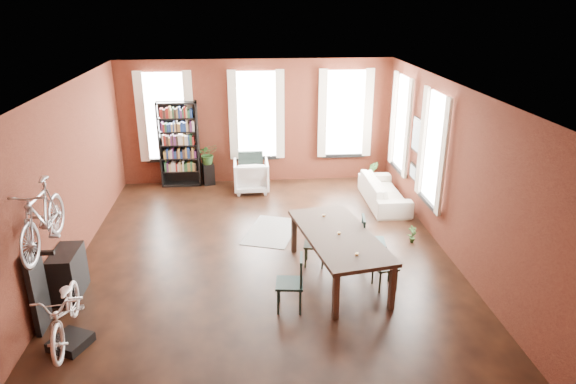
{
  "coord_description": "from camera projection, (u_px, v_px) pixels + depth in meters",
  "views": [
    {
      "loc": [
        -0.31,
        -8.56,
        4.68
      ],
      "look_at": [
        0.48,
        0.6,
        1.14
      ],
      "focal_mm": 32.0,
      "sensor_mm": 36.0,
      "label": 1
    }
  ],
  "objects": [
    {
      "name": "white_armchair",
      "position": [
        251.0,
        174.0,
        12.95
      ],
      "size": [
        0.86,
        0.81,
        0.88
      ],
      "primitive_type": "imported",
      "rotation": [
        0.0,
        0.0,
        3.15
      ],
      "color": "white",
      "rests_on": "ground"
    },
    {
      "name": "dining_chair_c",
      "position": [
        385.0,
        266.0,
        8.64
      ],
      "size": [
        0.43,
        0.43,
        0.81
      ],
      "primitive_type": "cube",
      "rotation": [
        0.0,
        0.0,
        1.74
      ],
      "color": "black",
      "rests_on": "ground"
    },
    {
      "name": "plant_on_stand",
      "position": [
        208.0,
        156.0,
        13.27
      ],
      "size": [
        0.63,
        0.67,
        0.42
      ],
      "primitive_type": "imported",
      "rotation": [
        0.0,
        0.0,
        0.32
      ],
      "color": "#295522",
      "rests_on": "plant_stand"
    },
    {
      "name": "console_table",
      "position": [
        68.0,
        273.0,
        8.43
      ],
      "size": [
        0.4,
        0.8,
        0.8
      ],
      "primitive_type": "cube",
      "color": "black",
      "rests_on": "ground"
    },
    {
      "name": "plant_stand",
      "position": [
        209.0,
        174.0,
        13.46
      ],
      "size": [
        0.35,
        0.35,
        0.56
      ],
      "primitive_type": "cube",
      "rotation": [
        0.0,
        0.0,
        0.26
      ],
      "color": "black",
      "rests_on": "ground"
    },
    {
      "name": "striped_rug",
      "position": [
        271.0,
        231.0,
        10.84
      ],
      "size": [
        1.36,
        1.72,
        0.01
      ],
      "primitive_type": "cube",
      "rotation": [
        0.0,
        0.0,
        -0.32
      ],
      "color": "black",
      "rests_on": "ground"
    },
    {
      "name": "plant_small",
      "position": [
        412.0,
        240.0,
        10.34
      ],
      "size": [
        0.31,
        0.41,
        0.13
      ],
      "primitive_type": "imported",
      "rotation": [
        0.0,
        0.0,
        0.37
      ],
      "color": "#2E5622",
      "rests_on": "ground"
    },
    {
      "name": "dining_chair_a",
      "position": [
        289.0,
        283.0,
        8.03
      ],
      "size": [
        0.47,
        0.47,
        0.92
      ],
      "primitive_type": "cube",
      "rotation": [
        0.0,
        0.0,
        -1.69
      ],
      "color": "#173331",
      "rests_on": "ground"
    },
    {
      "name": "plant_by_sofa",
      "position": [
        369.0,
        182.0,
        13.21
      ],
      "size": [
        0.41,
        0.74,
        0.33
      ],
      "primitive_type": "imported",
      "rotation": [
        0.0,
        0.0,
        -0.01
      ],
      "color": "#2A5421",
      "rests_on": "ground"
    },
    {
      "name": "dining_chair_b",
      "position": [
        315.0,
        244.0,
        9.39
      ],
      "size": [
        0.45,
        0.45,
        0.83
      ],
      "primitive_type": "cube",
      "rotation": [
        0.0,
        0.0,
        -1.78
      ],
      "color": "black",
      "rests_on": "ground"
    },
    {
      "name": "bicycle_hung",
      "position": [
        38.0,
        195.0,
        6.98
      ],
      "size": [
        0.47,
        1.0,
        1.66
      ],
      "primitive_type": "imported",
      "color": "#A5A8AD",
      "rests_on": "bike_wall_rack"
    },
    {
      "name": "bike_trainer",
      "position": [
        71.0,
        342.0,
        7.28
      ],
      "size": [
        0.64,
        0.64,
        0.14
      ],
      "primitive_type": "cube",
      "rotation": [
        0.0,
        0.0,
        -0.44
      ],
      "color": "black",
      "rests_on": "ground"
    },
    {
      "name": "dining_table",
      "position": [
        338.0,
        256.0,
        8.94
      ],
      "size": [
        1.56,
        2.64,
        0.84
      ],
      "primitive_type": "cube",
      "rotation": [
        0.0,
        0.0,
        0.19
      ],
      "color": "#443329",
      "rests_on": "ground"
    },
    {
      "name": "bicycle_floor",
      "position": [
        61.0,
        286.0,
        6.99
      ],
      "size": [
        0.67,
        0.93,
        1.65
      ],
      "primitive_type": "imported",
      "rotation": [
        0.0,
        0.0,
        0.11
      ],
      "color": "silver",
      "rests_on": "bike_trainer"
    },
    {
      "name": "dining_chair_d",
      "position": [
        373.0,
        242.0,
        9.33
      ],
      "size": [
        0.5,
        0.5,
        0.95
      ],
      "primitive_type": "cube",
      "rotation": [
        0.0,
        0.0,
        1.44
      ],
      "color": "#183532",
      "rests_on": "ground"
    },
    {
      "name": "cream_sofa",
      "position": [
        384.0,
        187.0,
        12.17
      ],
      "size": [
        0.61,
        2.08,
        0.81
      ],
      "primitive_type": "imported",
      "rotation": [
        0.0,
        0.0,
        1.57
      ],
      "color": "beige",
      "rests_on": "ground"
    },
    {
      "name": "bike_wall_rack",
      "position": [
        38.0,
        290.0,
        7.49
      ],
      "size": [
        0.16,
        0.6,
        1.3
      ],
      "primitive_type": "cube",
      "color": "black",
      "rests_on": "ground"
    },
    {
      "name": "bookshelf",
      "position": [
        179.0,
        145.0,
        13.11
      ],
      "size": [
        1.0,
        0.32,
        2.2
      ],
      "primitive_type": "cube",
      "color": "black",
      "rests_on": "ground"
    },
    {
      "name": "room",
      "position": [
        276.0,
        142.0,
        9.49
      ],
      "size": [
        9.0,
        9.04,
        3.22
      ],
      "color": "black",
      "rests_on": "ground"
    }
  ]
}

